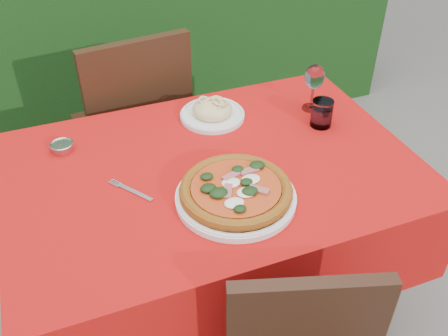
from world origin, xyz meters
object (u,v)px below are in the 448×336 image
object	(u,v)px
pasta_plate	(212,112)
pizza_plate	(236,192)
water_glass	(322,114)
steel_ramekin	(62,147)
fork	(135,192)
chair_far	(135,122)
wine_glass	(314,79)

from	to	relation	value
pasta_plate	pizza_plate	bearing A→B (deg)	-101.70
pizza_plate	pasta_plate	world-z (taller)	same
water_glass	steel_ramekin	bearing A→B (deg)	168.80
fork	steel_ramekin	distance (m)	0.34
pizza_plate	fork	world-z (taller)	pizza_plate
chair_far	pasta_plate	distance (m)	0.49
wine_glass	steel_ramekin	distance (m)	0.88
chair_far	pasta_plate	size ratio (longest dim) A/B	4.19
chair_far	water_glass	size ratio (longest dim) A/B	10.00
wine_glass	steel_ramekin	bearing A→B (deg)	176.10
pasta_plate	wine_glass	world-z (taller)	wine_glass
pasta_plate	water_glass	bearing A→B (deg)	-28.89
water_glass	wine_glass	size ratio (longest dim) A/B	0.55
water_glass	pizza_plate	bearing A→B (deg)	-148.68
water_glass	pasta_plate	bearing A→B (deg)	151.11
chair_far	wine_glass	distance (m)	0.80
pasta_plate	wine_glass	distance (m)	0.38
chair_far	water_glass	distance (m)	0.82
pasta_plate	steel_ramekin	bearing A→B (deg)	-178.40
pizza_plate	water_glass	world-z (taller)	water_glass
pizza_plate	pasta_plate	xyz separation A→B (m)	(0.09, 0.44, -0.01)
pizza_plate	water_glass	size ratio (longest dim) A/B	3.61
steel_ramekin	chair_far	bearing A→B (deg)	52.24
chair_far	steel_ramekin	bearing A→B (deg)	45.57
pizza_plate	steel_ramekin	distance (m)	0.60
pasta_plate	fork	xyz separation A→B (m)	(-0.35, -0.31, -0.02)
fork	steel_ramekin	size ratio (longest dim) A/B	2.53
pasta_plate	chair_far	bearing A→B (deg)	118.68
pizza_plate	wine_glass	size ratio (longest dim) A/B	1.98
water_glass	fork	bearing A→B (deg)	-169.80
pizza_plate	pasta_plate	size ratio (longest dim) A/B	1.51
water_glass	wine_glass	world-z (taller)	wine_glass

